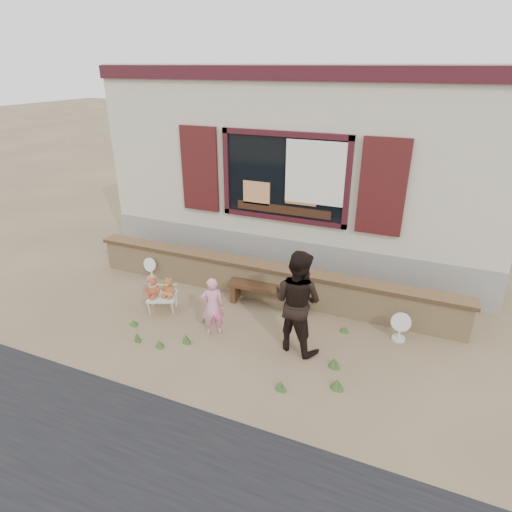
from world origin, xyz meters
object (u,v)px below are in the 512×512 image
at_px(folding_chair, 162,297).
at_px(adult, 297,301).
at_px(bench, 270,292).
at_px(teddy_bear_left, 153,286).
at_px(teddy_bear_right, 169,287).
at_px(child, 212,306).

height_order(folding_chair, adult, adult).
height_order(bench, folding_chair, bench).
distance_m(teddy_bear_left, teddy_bear_right, 0.28).
height_order(folding_chair, teddy_bear_right, teddy_bear_right).
xyz_separation_m(folding_chair, adult, (2.49, -0.11, 0.54)).
distance_m(bench, teddy_bear_left, 2.05).
bearing_deg(teddy_bear_left, folding_chair, -0.00).
xyz_separation_m(teddy_bear_right, adult, (2.36, -0.17, 0.33)).
bearing_deg(child, folding_chair, -44.82).
relative_size(teddy_bear_right, child, 0.37).
bearing_deg(adult, bench, -35.93).
relative_size(teddy_bear_right, adult, 0.22).
relative_size(folding_chair, child, 0.61).
relative_size(bench, folding_chair, 2.51).
height_order(bench, teddy_bear_left, teddy_bear_left).
bearing_deg(teddy_bear_left, bench, 4.20).
height_order(teddy_bear_left, teddy_bear_right, teddy_bear_left).
height_order(bench, teddy_bear_right, teddy_bear_right).
height_order(child, adult, adult).
distance_m(teddy_bear_left, adult, 2.64).
xyz_separation_m(bench, folding_chair, (-1.68, -0.89, -0.01)).
bearing_deg(bench, child, -119.61).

